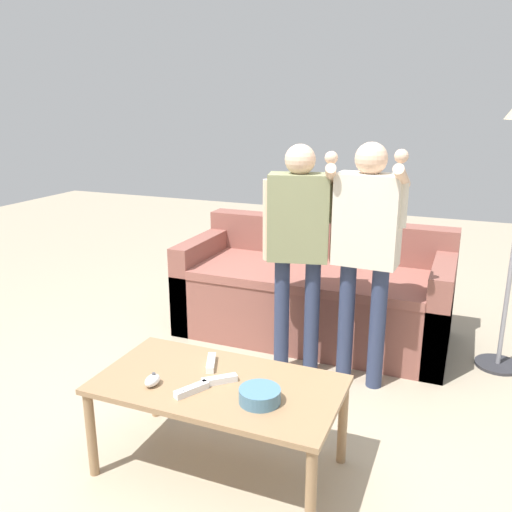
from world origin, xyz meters
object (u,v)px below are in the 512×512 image
game_remote_nunchuk (152,380)px  game_remote_wand_near (219,380)px  snack_bowl (260,395)px  couch (314,294)px  game_remote_wand_spare (211,363)px  player_right (367,238)px  player_center (299,235)px  game_remote_wand_far (191,390)px  coffee_table (218,392)px

game_remote_nunchuk → game_remote_wand_near: (0.26, 0.13, -0.01)m
game_remote_nunchuk → snack_bowl: bearing=6.2°
game_remote_wand_near → couch: bearing=91.2°
game_remote_nunchuk → game_remote_wand_spare: game_remote_nunchuk is taller
player_right → game_remote_wand_near: 1.20m
player_center → game_remote_wand_spare: player_center is taller
couch → game_remote_wand_far: 1.76m
game_remote_nunchuk → game_remote_wand_spare: (0.15, 0.26, -0.01)m
couch → game_remote_wand_spare: 1.51m
game_remote_wand_near → player_center: bearing=88.3°
couch → game_remote_wand_spare: size_ratio=11.67×
player_center → game_remote_wand_spare: size_ratio=8.77×
player_right → game_remote_wand_far: (-0.50, -1.15, -0.45)m
game_remote_wand_far → snack_bowl: bearing=8.6°
game_remote_wand_near → game_remote_wand_far: (-0.07, -0.12, -0.00)m
snack_bowl → player_right: player_right is taller
snack_bowl → game_remote_wand_near: size_ratio=1.22×
game_remote_nunchuk → couch: bearing=82.6°
coffee_table → snack_bowl: size_ratio=6.24×
game_remote_wand_near → snack_bowl: bearing=-18.9°
game_remote_wand_near → game_remote_wand_spare: same height
player_center → player_right: 0.40m
player_center → game_remote_wand_near: 1.10m
coffee_table → snack_bowl: snack_bowl is taller
couch → game_remote_wand_near: 1.64m
player_right → game_remote_wand_spare: 1.13m
coffee_table → snack_bowl: bearing=-18.9°
player_right → game_remote_wand_spare: bearing=-120.7°
snack_bowl → game_remote_wand_far: 0.30m
coffee_table → game_remote_nunchuk: 0.30m
player_right → game_remote_wand_far: 1.33m
coffee_table → game_remote_wand_far: (-0.07, -0.12, 0.07)m
game_remote_nunchuk → game_remote_wand_far: game_remote_nunchuk is taller
snack_bowl → game_remote_nunchuk: snack_bowl is taller
couch → game_remote_wand_near: size_ratio=13.17×
snack_bowl → game_remote_wand_near: bearing=161.1°
game_remote_wand_spare → game_remote_nunchuk: bearing=-120.9°
couch → player_right: (0.46, -0.60, 0.60)m
coffee_table → player_right: bearing=67.1°
couch → player_center: size_ratio=1.33×
game_remote_nunchuk → game_remote_wand_far: size_ratio=0.56×
player_right → couch: bearing=127.3°
couch → player_right: bearing=-52.7°
game_remote_wand_far → game_remote_wand_spare: size_ratio=0.98×
snack_bowl → game_remote_wand_far: size_ratio=1.10×
snack_bowl → game_remote_wand_far: snack_bowl is taller
game_remote_wand_far → player_right: bearing=66.5°
player_right → game_remote_wand_spare: size_ratio=8.90×
couch → coffee_table: size_ratio=1.73×
snack_bowl → couch: bearing=98.6°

